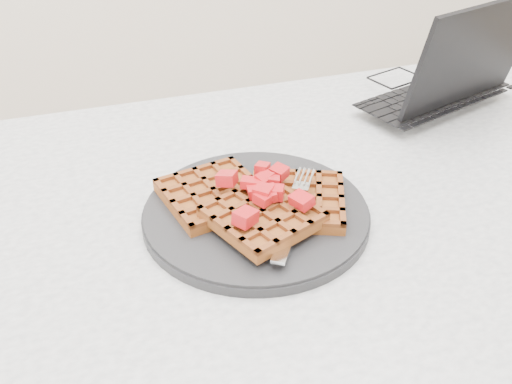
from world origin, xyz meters
TOP-DOWN VIEW (x-y plane):
  - table at (0.00, 0.00)m, footprint 1.20×0.80m
  - plate at (-0.06, 0.01)m, footprint 0.28×0.28m
  - waffles at (-0.06, 0.01)m, footprint 0.24×0.22m
  - strawberry_pile at (-0.06, 0.01)m, footprint 0.15×0.15m
  - fork at (-0.02, -0.03)m, footprint 0.12×0.16m
  - laptop at (0.33, 0.24)m, footprint 0.33×0.28m

SIDE VIEW (x-z plane):
  - table at x=0.00m, z-range 0.26..1.01m
  - plate at x=-0.06m, z-range 0.75..0.77m
  - fork at x=-0.02m, z-range 0.77..0.78m
  - waffles at x=-0.06m, z-range 0.76..0.79m
  - laptop at x=0.33m, z-range 0.69..0.88m
  - strawberry_pile at x=-0.06m, z-range 0.79..0.82m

